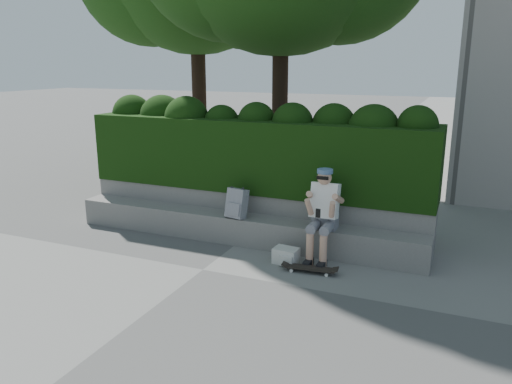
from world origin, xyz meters
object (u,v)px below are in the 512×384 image
at_px(person, 323,211).
at_px(skateboard, 310,268).
at_px(backpack_ground, 286,256).
at_px(backpack_plaid, 237,203).

bearing_deg(person, skateboard, -91.61).
xyz_separation_m(skateboard, backpack_ground, (-0.43, 0.19, 0.05)).
relative_size(person, skateboard, 1.91).
height_order(skateboard, backpack_plaid, backpack_plaid).
distance_m(person, skateboard, 0.89).
bearing_deg(skateboard, backpack_plaid, 150.59).
relative_size(backpack_plaid, backpack_ground, 1.33).
xyz_separation_m(person, backpack_ground, (-0.44, -0.37, -0.64)).
height_order(person, skateboard, person).
height_order(person, backpack_plaid, person).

